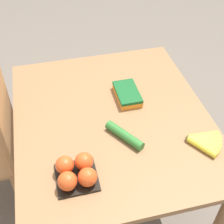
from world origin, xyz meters
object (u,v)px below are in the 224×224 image
Objects in this scene: carrot_bag at (127,94)px; cucumber_near at (124,135)px; tomato_pack at (76,172)px; banana_bunch at (204,141)px.

cucumber_near is at bearing 161.71° from carrot_bag.
carrot_bag is (0.45, -0.34, -0.02)m from tomato_pack.
carrot_bag is at bearing 31.92° from banana_bunch.
cucumber_near is (0.12, 0.34, 0.01)m from banana_bunch.
tomato_pack is at bearing 94.68° from banana_bunch.
tomato_pack is 0.30m from cucumber_near.
tomato_pack reaches higher than banana_bunch.
cucumber_near is at bearing -56.39° from tomato_pack.
carrot_bag is at bearing -37.47° from tomato_pack.
banana_bunch is 0.81× the size of cucumber_near.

